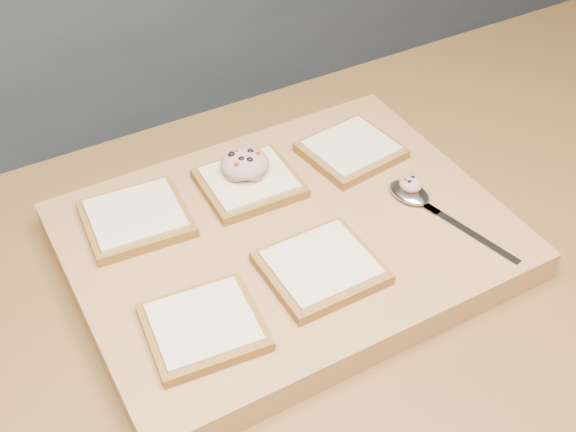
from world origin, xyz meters
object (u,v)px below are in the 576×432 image
cutting_board (288,241)px  spoon (418,198)px  bread_far_center (249,182)px  tuna_salad_dollop (245,163)px

cutting_board → spoon: 0.17m
spoon → bread_far_center: bearing=143.0°
cutting_board → spoon: size_ratio=2.65×
cutting_board → bread_far_center: bread_far_center is taller
tuna_salad_dollop → spoon: (0.17, -0.14, -0.03)m
bread_far_center → cutting_board: bearing=-86.7°
bread_far_center → tuna_salad_dollop: (0.00, 0.01, 0.02)m
spoon → cutting_board: bearing=167.4°
cutting_board → tuna_salad_dollop: size_ratio=8.15×
bread_far_center → tuna_salad_dollop: tuna_salad_dollop is taller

